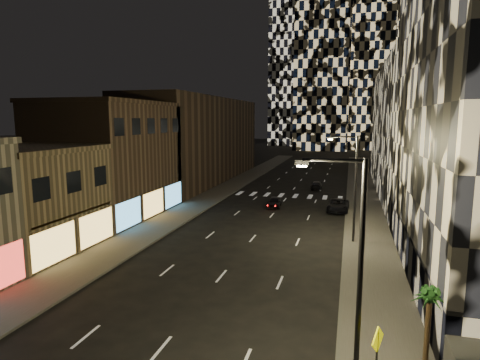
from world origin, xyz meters
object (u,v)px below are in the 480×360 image
Objects in this scene: car_dark_midlane at (274,202)px; ped_sign at (377,351)px; car_dark_rightlane at (338,205)px; palm_tree at (430,301)px; streetlight_near at (354,262)px; streetlight_far at (353,181)px; car_dark_oncoming at (317,185)px.

car_dark_midlane is 33.96m from ped_sign.
car_dark_rightlane is 29.69m from palm_tree.
streetlight_near is 33.69m from car_dark_midlane.
streetlight_far reaches higher than ped_sign.
ped_sign is (0.93, -20.33, -3.13)m from streetlight_far.
car_dark_rightlane is at bearing 96.62° from streetlight_far.
car_dark_rightlane is (-1.39, 11.97, -4.66)m from streetlight_far.
car_dark_rightlane is 1.43× the size of palm_tree.
ped_sign is at bearing -126.03° from palm_tree.
car_dark_oncoming is at bearing 70.35° from car_dark_midlane.
palm_tree is at bearing 78.83° from ped_sign.
streetlight_near reaches higher than car_dark_rightlane.
palm_tree reaches higher than car_dark_midlane.
palm_tree is at bearing -79.69° from streetlight_far.
streetlight_far is 2.24× the size of car_dark_oncoming.
car_dark_midlane is at bearing 74.08° from car_dark_oncoming.
streetlight_near reaches higher than ped_sign.
ped_sign is at bearing -19.41° from streetlight_near.
streetlight_far is at bearing 100.31° from palm_tree.
car_dark_rightlane is at bearing 98.81° from palm_tree.
streetlight_near is at bearing -85.29° from car_dark_rightlane.
ped_sign is 3.85m from palm_tree.
ped_sign is at bearing -87.38° from streetlight_far.
streetlight_far is 2.60× the size of palm_tree.
streetlight_far reaches higher than car_dark_oncoming.
car_dark_oncoming is at bearing 100.53° from palm_tree.
car_dark_midlane is (-8.85, 12.16, -4.73)m from streetlight_far.
car_dark_oncoming is at bearing 96.14° from streetlight_near.
ped_sign is (2.32, -32.30, 1.54)m from car_dark_rightlane.
streetlight_near is at bearing 95.17° from car_dark_oncoming.
car_dark_rightlane is at bearing -6.12° from car_dark_midlane.
car_dark_oncoming is 44.67m from palm_tree.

